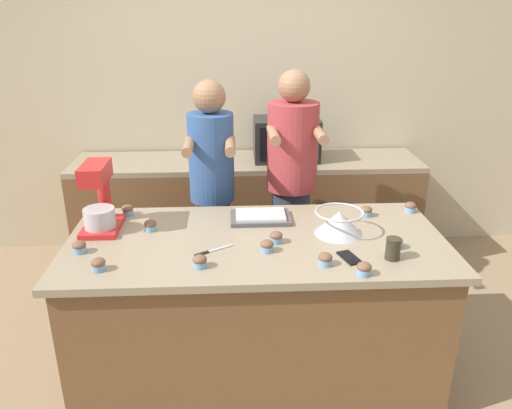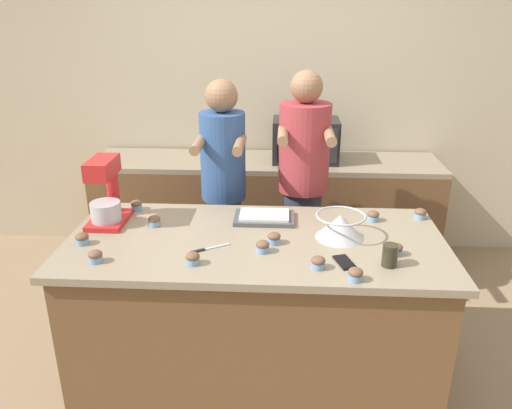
# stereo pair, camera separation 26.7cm
# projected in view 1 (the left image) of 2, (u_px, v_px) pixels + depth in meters

# --- Properties ---
(ground_plane) EXTENTS (16.00, 16.00, 0.00)m
(ground_plane) POSITION_uv_depth(u_px,v_px,m) (256.00, 370.00, 3.02)
(ground_plane) COLOR #937A5B
(back_wall) EXTENTS (10.00, 0.06, 2.70)m
(back_wall) POSITION_uv_depth(u_px,v_px,m) (245.00, 96.00, 4.19)
(back_wall) COLOR beige
(back_wall) RESTS_ON ground_plane
(island_counter) EXTENTS (2.04, 0.96, 0.88)m
(island_counter) POSITION_uv_depth(u_px,v_px,m) (256.00, 308.00, 2.86)
(island_counter) COLOR brown
(island_counter) RESTS_ON ground_plane
(back_counter) EXTENTS (2.80, 0.60, 0.89)m
(back_counter) POSITION_uv_depth(u_px,v_px,m) (248.00, 211.00, 4.20)
(back_counter) COLOR brown
(back_counter) RESTS_ON ground_plane
(person_left) EXTENTS (0.32, 0.49, 1.63)m
(person_left) POSITION_uv_depth(u_px,v_px,m) (212.00, 193.00, 3.38)
(person_left) COLOR brown
(person_left) RESTS_ON ground_plane
(person_right) EXTENTS (0.35, 0.51, 1.69)m
(person_right) POSITION_uv_depth(u_px,v_px,m) (291.00, 189.00, 3.40)
(person_right) COLOR #33384C
(person_right) RESTS_ON ground_plane
(stand_mixer) EXTENTS (0.20, 0.30, 0.39)m
(stand_mixer) POSITION_uv_depth(u_px,v_px,m) (99.00, 201.00, 2.75)
(stand_mixer) COLOR red
(stand_mixer) RESTS_ON island_counter
(mixing_bowl) EXTENTS (0.27, 0.27, 0.13)m
(mixing_bowl) POSITION_uv_depth(u_px,v_px,m) (339.00, 222.00, 2.73)
(mixing_bowl) COLOR #BCBCC1
(mixing_bowl) RESTS_ON island_counter
(baking_tray) EXTENTS (0.35, 0.22, 0.04)m
(baking_tray) POSITION_uv_depth(u_px,v_px,m) (260.00, 217.00, 2.93)
(baking_tray) COLOR #4C4C51
(baking_tray) RESTS_ON island_counter
(microwave_oven) EXTENTS (0.52, 0.34, 0.34)m
(microwave_oven) POSITION_uv_depth(u_px,v_px,m) (286.00, 139.00, 3.99)
(microwave_oven) COLOR black
(microwave_oven) RESTS_ON back_counter
(cell_phone) EXTENTS (0.11, 0.16, 0.01)m
(cell_phone) POSITION_uv_depth(u_px,v_px,m) (349.00, 257.00, 2.48)
(cell_phone) COLOR black
(cell_phone) RESTS_ON island_counter
(drinking_glass) EXTENTS (0.07, 0.07, 0.11)m
(drinking_glass) POSITION_uv_depth(u_px,v_px,m) (393.00, 249.00, 2.46)
(drinking_glass) COLOR #332D1E
(drinking_glass) RESTS_ON island_counter
(knife) EXTENTS (0.20, 0.13, 0.01)m
(knife) POSITION_uv_depth(u_px,v_px,m) (211.00, 251.00, 2.55)
(knife) COLOR #BCBCC1
(knife) RESTS_ON island_counter
(cupcake_0) EXTENTS (0.07, 0.07, 0.06)m
(cupcake_0) POSITION_uv_depth(u_px,v_px,m) (79.00, 247.00, 2.53)
(cupcake_0) COLOR #759EC6
(cupcake_0) RESTS_ON island_counter
(cupcake_1) EXTENTS (0.07, 0.07, 0.06)m
(cupcake_1) POSITION_uv_depth(u_px,v_px,m) (396.00, 242.00, 2.58)
(cupcake_1) COLOR #759EC6
(cupcake_1) RESTS_ON island_counter
(cupcake_2) EXTENTS (0.07, 0.07, 0.06)m
(cupcake_2) POSITION_uv_depth(u_px,v_px,m) (200.00, 261.00, 2.39)
(cupcake_2) COLOR #759EC6
(cupcake_2) RESTS_ON island_counter
(cupcake_3) EXTENTS (0.07, 0.07, 0.06)m
(cupcake_3) POSITION_uv_depth(u_px,v_px,m) (410.00, 207.00, 3.04)
(cupcake_3) COLOR #759EC6
(cupcake_3) RESTS_ON island_counter
(cupcake_4) EXTENTS (0.07, 0.07, 0.06)m
(cupcake_4) POSITION_uv_depth(u_px,v_px,m) (276.00, 237.00, 2.64)
(cupcake_4) COLOR #759EC6
(cupcake_4) RESTS_ON island_counter
(cupcake_5) EXTENTS (0.07, 0.07, 0.06)m
(cupcake_5) POSITION_uv_depth(u_px,v_px,m) (325.00, 259.00, 2.41)
(cupcake_5) COLOR #759EC6
(cupcake_5) RESTS_ON island_counter
(cupcake_6) EXTENTS (0.07, 0.07, 0.06)m
(cupcake_6) POSITION_uv_depth(u_px,v_px,m) (364.00, 269.00, 2.32)
(cupcake_6) COLOR #759EC6
(cupcake_6) RESTS_ON island_counter
(cupcake_7) EXTENTS (0.07, 0.07, 0.06)m
(cupcake_7) POSITION_uv_depth(u_px,v_px,m) (150.00, 225.00, 2.78)
(cupcake_7) COLOR #759EC6
(cupcake_7) RESTS_ON island_counter
(cupcake_8) EXTENTS (0.07, 0.07, 0.06)m
(cupcake_8) POSITION_uv_depth(u_px,v_px,m) (127.00, 210.00, 2.99)
(cupcake_8) COLOR #759EC6
(cupcake_8) RESTS_ON island_counter
(cupcake_9) EXTENTS (0.07, 0.07, 0.06)m
(cupcake_9) POSITION_uv_depth(u_px,v_px,m) (366.00, 211.00, 2.98)
(cupcake_9) COLOR #759EC6
(cupcake_9) RESTS_ON island_counter
(cupcake_10) EXTENTS (0.07, 0.07, 0.06)m
(cupcake_10) POSITION_uv_depth(u_px,v_px,m) (267.00, 246.00, 2.54)
(cupcake_10) COLOR #759EC6
(cupcake_10) RESTS_ON island_counter
(cupcake_11) EXTENTS (0.07, 0.07, 0.06)m
(cupcake_11) POSITION_uv_depth(u_px,v_px,m) (98.00, 264.00, 2.36)
(cupcake_11) COLOR #759EC6
(cupcake_11) RESTS_ON island_counter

